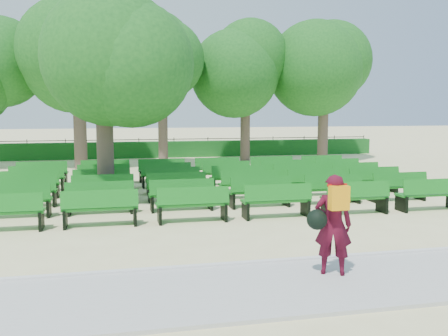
% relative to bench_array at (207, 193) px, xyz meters
% --- Properties ---
extents(ground, '(120.00, 120.00, 0.00)m').
position_rel_bench_array_xyz_m(ground, '(-0.40, -0.95, -0.09)').
color(ground, beige).
extents(paving, '(30.00, 2.20, 0.06)m').
position_rel_bench_array_xyz_m(paving, '(-0.40, -8.35, -0.06)').
color(paving, '#B3B4AF').
rests_on(paving, ground).
extents(curb, '(30.00, 0.12, 0.10)m').
position_rel_bench_array_xyz_m(curb, '(-0.40, -7.20, -0.04)').
color(curb, silver).
rests_on(curb, ground).
extents(hedge, '(26.00, 0.70, 0.90)m').
position_rel_bench_array_xyz_m(hedge, '(-0.40, 13.05, 0.36)').
color(hedge, '#175B1D').
rests_on(hedge, ground).
extents(fence, '(26.00, 0.10, 1.02)m').
position_rel_bench_array_xyz_m(fence, '(-0.40, 13.45, -0.09)').
color(fence, black).
rests_on(fence, ground).
extents(tree_line, '(21.80, 6.80, 7.04)m').
position_rel_bench_array_xyz_m(tree_line, '(-0.40, 9.05, -0.09)').
color(tree_line, '#1C601C').
rests_on(tree_line, ground).
extents(bench_array, '(1.74, 0.57, 1.09)m').
position_rel_bench_array_xyz_m(bench_array, '(0.00, 0.00, 0.00)').
color(bench_array, '#137019').
rests_on(bench_array, ground).
extents(tree_among, '(3.79, 3.79, 5.53)m').
position_rel_bench_array_xyz_m(tree_among, '(-3.10, -0.22, 3.70)').
color(tree_among, brown).
rests_on(tree_among, ground).
extents(person, '(0.82, 0.60, 1.62)m').
position_rel_bench_array_xyz_m(person, '(0.50, -8.02, 0.81)').
color(person, '#45091A').
rests_on(person, ground).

